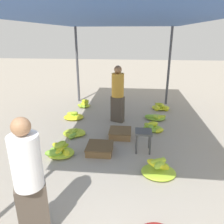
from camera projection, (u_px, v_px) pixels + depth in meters
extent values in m
cylinder|color=#4C4C51|center=(77.00, 66.00, 7.58)|extent=(0.08, 0.08, 2.55)
cylinder|color=#4C4C51|center=(169.00, 67.00, 7.29)|extent=(0.08, 0.08, 2.55)
cube|color=#33569E|center=(115.00, 20.00, 4.18)|extent=(3.53, 6.41, 0.04)
cube|color=#4C4238|center=(34.00, 210.00, 2.59)|extent=(0.39, 0.32, 0.72)
cylinder|color=white|center=(26.00, 162.00, 2.36)|extent=(0.44, 0.44, 0.62)
sphere|color=#9E704C|center=(21.00, 127.00, 2.22)|extent=(0.20, 0.20, 0.20)
cube|color=#4C4C4C|center=(144.00, 132.00, 4.46)|extent=(0.34, 0.34, 0.04)
cylinder|color=#4C4C4C|center=(136.00, 145.00, 4.42)|extent=(0.04, 0.04, 0.42)
cylinder|color=#4C4C4C|center=(150.00, 145.00, 4.40)|extent=(0.04, 0.04, 0.42)
cylinder|color=#4C4C4C|center=(136.00, 139.00, 4.68)|extent=(0.04, 0.04, 0.42)
cylinder|color=#4C4C4C|center=(149.00, 139.00, 4.65)|extent=(0.04, 0.04, 0.42)
ellipsoid|color=#82B835|center=(55.00, 151.00, 4.48)|extent=(0.30, 0.25, 0.13)
ellipsoid|color=yellow|center=(60.00, 149.00, 4.36)|extent=(0.17, 0.33, 0.09)
ellipsoid|color=#C8D428|center=(58.00, 146.00, 4.53)|extent=(0.32, 0.21, 0.13)
ellipsoid|color=#9EC330|center=(60.00, 145.00, 4.40)|extent=(0.25, 0.33, 0.15)
ellipsoid|color=#7AB536|center=(53.00, 153.00, 4.29)|extent=(0.36, 0.22, 0.14)
ellipsoid|color=#AECA2D|center=(64.00, 146.00, 4.65)|extent=(0.25, 0.21, 0.09)
ellipsoid|color=yellow|center=(66.00, 153.00, 4.37)|extent=(0.24, 0.26, 0.14)
ellipsoid|color=#AAC82E|center=(61.00, 153.00, 4.44)|extent=(0.55, 0.48, 0.10)
ellipsoid|color=#ABC92D|center=(69.00, 134.00, 5.19)|extent=(0.30, 0.17, 0.10)
ellipsoid|color=#A3C62F|center=(75.00, 131.00, 5.32)|extent=(0.18, 0.28, 0.11)
ellipsoid|color=#7FB735|center=(73.00, 136.00, 5.16)|extent=(0.25, 0.33, 0.11)
ellipsoid|color=#B1CB2D|center=(81.00, 134.00, 5.23)|extent=(0.26, 0.22, 0.10)
ellipsoid|color=#B0CB2D|center=(74.00, 133.00, 5.34)|extent=(0.55, 0.48, 0.10)
ellipsoid|color=#86BA34|center=(75.00, 116.00, 6.41)|extent=(0.22, 0.31, 0.12)
ellipsoid|color=#99C131|center=(76.00, 114.00, 6.48)|extent=(0.18, 0.32, 0.15)
ellipsoid|color=#A5C62F|center=(74.00, 113.00, 6.32)|extent=(0.21, 0.11, 0.09)
ellipsoid|color=#9BC230|center=(73.00, 116.00, 6.35)|extent=(0.34, 0.33, 0.09)
ellipsoid|color=#AFCA2D|center=(72.00, 114.00, 6.54)|extent=(0.33, 0.16, 0.13)
ellipsoid|color=yellow|center=(74.00, 117.00, 6.34)|extent=(0.58, 0.51, 0.10)
ellipsoid|color=#9BC230|center=(81.00, 106.00, 7.27)|extent=(0.17, 0.26, 0.14)
ellipsoid|color=#ADCA2D|center=(85.00, 103.00, 7.41)|extent=(0.29, 0.33, 0.13)
ellipsoid|color=#C3D229|center=(85.00, 101.00, 7.31)|extent=(0.27, 0.18, 0.10)
ellipsoid|color=#92BF32|center=(83.00, 106.00, 7.23)|extent=(0.29, 0.27, 0.11)
ellipsoid|color=yellow|center=(83.00, 104.00, 7.28)|extent=(0.26, 0.31, 0.13)
ellipsoid|color=#B8CE2B|center=(82.00, 105.00, 7.26)|extent=(0.32, 0.18, 0.12)
ellipsoid|color=#B8CE2B|center=(85.00, 106.00, 7.33)|extent=(0.36, 0.31, 0.10)
ellipsoid|color=#82B835|center=(150.00, 117.00, 6.26)|extent=(0.34, 0.19, 0.14)
ellipsoid|color=#BCD02A|center=(161.00, 117.00, 6.22)|extent=(0.34, 0.25, 0.10)
ellipsoid|color=yellow|center=(159.00, 118.00, 6.24)|extent=(0.18, 0.31, 0.11)
ellipsoid|color=#A4C62F|center=(156.00, 117.00, 6.16)|extent=(0.22, 0.26, 0.09)
ellipsoid|color=#8CBC33|center=(156.00, 117.00, 6.30)|extent=(0.56, 0.49, 0.10)
ellipsoid|color=yellow|center=(155.00, 164.00, 3.76)|extent=(0.34, 0.31, 0.11)
ellipsoid|color=#8DBD33|center=(163.00, 166.00, 3.98)|extent=(0.22, 0.12, 0.13)
ellipsoid|color=#B0CB2D|center=(155.00, 163.00, 4.02)|extent=(0.31, 0.31, 0.13)
ellipsoid|color=#A9C82E|center=(159.00, 161.00, 3.75)|extent=(0.31, 0.20, 0.10)
ellipsoid|color=#A1C52F|center=(162.00, 162.00, 3.85)|extent=(0.18, 0.32, 0.10)
ellipsoid|color=#94BF32|center=(159.00, 165.00, 3.70)|extent=(0.23, 0.22, 0.13)
ellipsoid|color=yellow|center=(162.00, 167.00, 3.88)|extent=(0.27, 0.22, 0.14)
ellipsoid|color=#A1C52F|center=(158.00, 172.00, 3.82)|extent=(0.60, 0.53, 0.10)
ellipsoid|color=#C3D229|center=(162.00, 105.00, 7.06)|extent=(0.15, 0.29, 0.13)
ellipsoid|color=#BFD12A|center=(160.00, 104.00, 7.10)|extent=(0.32, 0.19, 0.10)
ellipsoid|color=#74B337|center=(159.00, 106.00, 7.27)|extent=(0.21, 0.35, 0.15)
ellipsoid|color=yellow|center=(158.00, 108.00, 6.98)|extent=(0.28, 0.29, 0.15)
ellipsoid|color=#A6C72E|center=(162.00, 106.00, 7.09)|extent=(0.20, 0.31, 0.14)
ellipsoid|color=yellow|center=(166.00, 109.00, 6.95)|extent=(0.24, 0.24, 0.14)
ellipsoid|color=yellow|center=(161.00, 107.00, 7.16)|extent=(0.57, 0.50, 0.10)
ellipsoid|color=#C6D329|center=(153.00, 124.00, 5.59)|extent=(0.30, 0.21, 0.13)
ellipsoid|color=#9DC330|center=(148.00, 125.00, 5.61)|extent=(0.25, 0.25, 0.11)
ellipsoid|color=#80B835|center=(150.00, 127.00, 5.57)|extent=(0.19, 0.32, 0.15)
ellipsoid|color=yellow|center=(159.00, 131.00, 5.45)|extent=(0.30, 0.28, 0.10)
ellipsoid|color=#9EC430|center=(156.00, 129.00, 5.54)|extent=(0.18, 0.28, 0.09)
ellipsoid|color=#92BF32|center=(153.00, 129.00, 5.57)|extent=(0.50, 0.44, 0.10)
cube|color=brown|center=(100.00, 149.00, 4.54)|extent=(0.52, 0.52, 0.14)
cube|color=brown|center=(100.00, 146.00, 4.51)|extent=(0.54, 0.54, 0.02)
cube|color=olive|center=(120.00, 134.00, 5.22)|extent=(0.50, 0.50, 0.16)
cube|color=brown|center=(120.00, 130.00, 5.19)|extent=(0.52, 0.52, 0.02)
cube|color=#4C4238|center=(118.00, 109.00, 6.05)|extent=(0.39, 0.31, 0.72)
cylinder|color=gold|center=(118.00, 85.00, 5.82)|extent=(0.43, 0.43, 0.63)
sphere|color=#9E704C|center=(118.00, 69.00, 5.68)|extent=(0.20, 0.20, 0.20)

